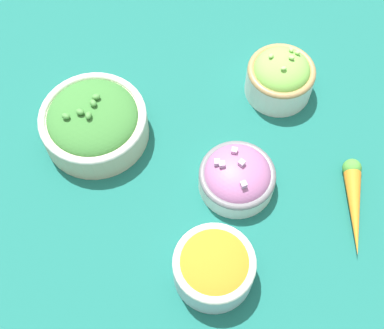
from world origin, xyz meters
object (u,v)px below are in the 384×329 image
bowl_broccoli (94,122)px  bowl_carrots (214,266)px  loose_carrot (354,203)px  bowl_lettuce (280,76)px  bowl_red_onion (237,177)px

bowl_broccoli → bowl_carrots: (-0.12, 0.28, -0.00)m
bowl_broccoli → loose_carrot: bearing=146.5°
bowl_lettuce → loose_carrot: bowl_lettuce is taller
bowl_red_onion → bowl_broccoli: (0.19, -0.15, 0.01)m
bowl_red_onion → bowl_broccoli: bowl_broccoli is taller
bowl_red_onion → bowl_broccoli: 0.24m
bowl_lettuce → bowl_carrots: (0.20, 0.28, -0.00)m
bowl_red_onion → bowl_lettuce: bowl_lettuce is taller
bowl_broccoli → bowl_carrots: 0.30m
bowl_carrots → loose_carrot: 0.24m
bowl_red_onion → bowl_broccoli: bearing=-38.0°
bowl_carrots → bowl_lettuce: bearing=-125.3°
bowl_lettuce → bowl_broccoli: 0.32m
bowl_red_onion → bowl_lettuce: size_ratio=1.04×
bowl_red_onion → bowl_carrots: size_ratio=1.02×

